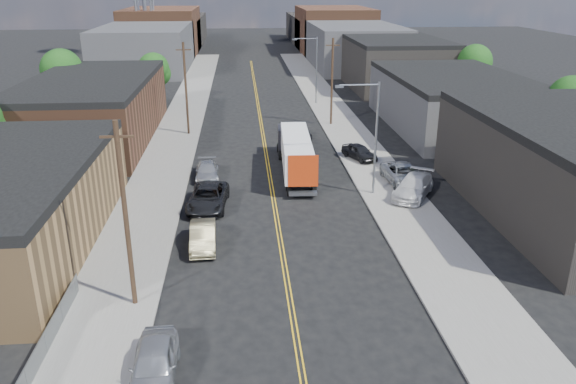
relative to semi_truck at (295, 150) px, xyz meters
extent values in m
plane|color=black|center=(-2.29, 28.80, -2.04)|extent=(260.00, 260.00, 0.00)
cube|color=gold|center=(-2.29, 13.80, -2.04)|extent=(0.32, 120.00, 0.01)
cube|color=slate|center=(-11.79, 13.80, -1.97)|extent=(5.00, 140.00, 0.15)
cube|color=slate|center=(7.21, 13.80, -1.97)|extent=(5.00, 140.00, 0.15)
cube|color=#513120|center=(-20.29, 12.80, 0.96)|extent=(12.00, 26.00, 6.00)
cube|color=black|center=(-20.29, 12.80, 4.26)|extent=(12.00, 26.00, 0.60)
cube|color=navy|center=(12.91, -11.20, 1.56)|extent=(0.30, 20.00, 0.80)
cube|color=#373739|center=(19.71, 14.80, 0.71)|extent=(14.00, 24.00, 5.50)
cube|color=black|center=(19.71, 14.80, 3.76)|extent=(14.00, 24.00, 0.60)
cube|color=black|center=(19.71, 40.80, 1.46)|extent=(14.00, 22.00, 7.00)
cube|color=black|center=(19.71, 40.80, 5.26)|extent=(14.00, 22.00, 0.60)
cube|color=#373739|center=(-22.29, 63.80, 1.96)|extent=(16.00, 30.00, 8.00)
cube|color=#373739|center=(17.71, 63.80, 1.96)|extent=(16.00, 30.00, 8.00)
cube|color=#513120|center=(-22.29, 88.80, 2.96)|extent=(16.00, 26.00, 10.00)
cube|color=#513120|center=(17.71, 88.80, 2.96)|extent=(16.00, 26.00, 10.00)
cube|color=black|center=(-22.29, 108.80, 1.46)|extent=(16.00, 40.00, 7.00)
cube|color=black|center=(17.71, 108.80, 1.46)|extent=(16.00, 40.00, 7.00)
cylinder|color=gray|center=(5.71, -6.20, 2.46)|extent=(0.18, 0.18, 9.00)
cylinder|color=gray|center=(4.21, -6.20, 6.76)|extent=(3.00, 0.12, 0.12)
cube|color=gray|center=(2.71, -6.20, 6.66)|extent=(0.60, 0.25, 0.18)
cylinder|color=gray|center=(5.71, 28.80, 2.46)|extent=(0.18, 0.18, 9.00)
cylinder|color=gray|center=(4.21, 28.80, 6.76)|extent=(3.00, 0.12, 0.12)
cube|color=gray|center=(2.71, 28.80, 6.66)|extent=(0.60, 0.25, 0.18)
cylinder|color=black|center=(-10.49, -21.20, 2.96)|extent=(0.26, 0.26, 10.00)
cube|color=black|center=(-10.49, -21.20, 7.16)|extent=(1.60, 0.12, 0.12)
cylinder|color=black|center=(-10.49, 13.80, 2.96)|extent=(0.26, 0.26, 10.00)
cube|color=black|center=(-10.49, 13.80, 7.16)|extent=(1.60, 0.12, 0.12)
cylinder|color=black|center=(5.91, 16.80, 2.96)|extent=(0.26, 0.26, 10.00)
cube|color=black|center=(5.91, 16.80, 7.16)|extent=(1.60, 0.12, 0.12)
cube|color=slate|center=(-13.79, -27.70, -1.44)|extent=(0.02, 16.00, 1.20)
cube|color=slate|center=(-13.79, -27.70, -0.84)|extent=(0.05, 16.00, 0.05)
cylinder|color=black|center=(-26.29, 23.80, 0.21)|extent=(0.36, 0.36, 4.50)
sphere|color=#12350E|center=(-26.29, 23.80, 3.81)|extent=(5.04, 5.04, 5.04)
sphere|color=#12350E|center=(-25.69, 24.10, 2.91)|extent=(3.96, 3.96, 3.96)
sphere|color=#12350E|center=(-26.79, 23.40, 3.18)|extent=(3.60, 3.60, 3.60)
cylinder|color=black|center=(-16.29, 30.80, -0.17)|extent=(0.36, 0.36, 3.75)
sphere|color=#12350E|center=(-16.29, 30.80, 2.83)|extent=(4.20, 4.20, 4.20)
sphere|color=#12350E|center=(-15.69, 31.10, 2.08)|extent=(3.30, 3.30, 3.30)
sphere|color=#12350E|center=(-16.79, 30.40, 2.31)|extent=(3.00, 3.00, 3.00)
cylinder|color=black|center=(27.71, 4.80, -0.04)|extent=(0.36, 0.36, 4.00)
sphere|color=#12350E|center=(27.71, 4.80, 3.16)|extent=(4.48, 4.48, 4.48)
sphere|color=#12350E|center=(28.31, 5.10, 2.36)|extent=(3.52, 3.52, 3.52)
sphere|color=#12350E|center=(27.21, 4.40, 2.60)|extent=(3.20, 3.20, 3.20)
cylinder|color=black|center=(27.71, 28.80, 0.08)|extent=(0.36, 0.36, 4.25)
sphere|color=#12350E|center=(27.71, 28.80, 3.48)|extent=(4.76, 4.76, 4.76)
sphere|color=#12350E|center=(28.31, 29.10, 2.63)|extent=(3.74, 3.74, 3.74)
sphere|color=#12350E|center=(27.21, 28.40, 2.89)|extent=(3.40, 3.40, 3.40)
cube|color=silver|center=(0.00, -1.37, 0.28)|extent=(2.79, 10.83, 2.50)
cube|color=#A32C0C|center=(0.00, -6.74, 0.28)|extent=(2.35, 0.22, 2.52)
cube|color=gray|center=(0.00, -6.74, -1.55)|extent=(2.23, 0.70, 0.25)
cube|color=black|center=(0.00, 5.25, -0.66)|extent=(2.36, 2.96, 2.77)
cylinder|color=black|center=(0.00, -5.34, -1.59)|extent=(2.36, 1.00, 0.89)
cylinder|color=black|center=(0.00, 5.25, -1.59)|extent=(2.27, 0.99, 0.89)
imported|color=#AFB1B5|center=(-8.62, -27.31, -1.22)|extent=(2.04, 4.85, 1.64)
imported|color=#807754|center=(-7.29, -14.57, -1.29)|extent=(1.77, 4.62, 1.50)
imported|color=black|center=(-7.29, -7.90, -1.22)|extent=(3.23, 6.14, 1.65)
imported|color=#9D9FA2|center=(-7.70, -1.25, -1.36)|extent=(2.10, 4.78, 1.37)
imported|color=#B2B6B8|center=(8.71, -4.25, -1.09)|extent=(3.00, 5.89, 1.59)
imported|color=silver|center=(8.67, -7.20, -1.08)|extent=(4.85, 5.98, 1.63)
imported|color=black|center=(6.43, 2.80, -1.18)|extent=(3.27, 4.50, 1.42)
imported|color=black|center=(1.43, 10.80, -1.30)|extent=(2.53, 5.40, 1.49)
camera|label=1|loc=(-4.60, -47.42, 14.09)|focal=35.00mm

